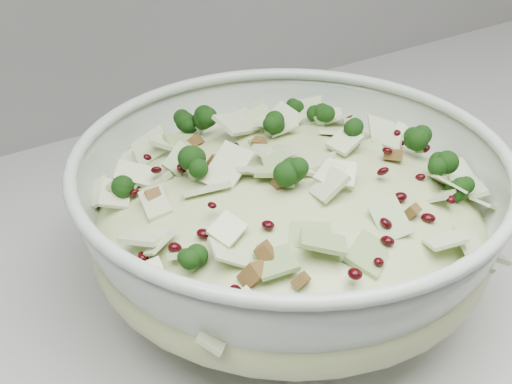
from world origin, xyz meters
TOP-DOWN VIEW (x-y plane):
  - mixing_bowl at (0.69, 1.60)m, footprint 0.36×0.36m
  - salad at (0.69, 1.60)m, footprint 0.39×0.39m

SIDE VIEW (x-z plane):
  - mixing_bowl at x=0.69m, z-range 0.90..1.04m
  - salad at x=0.69m, z-range 0.92..1.06m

